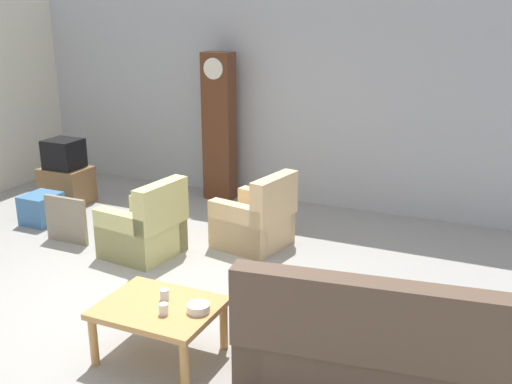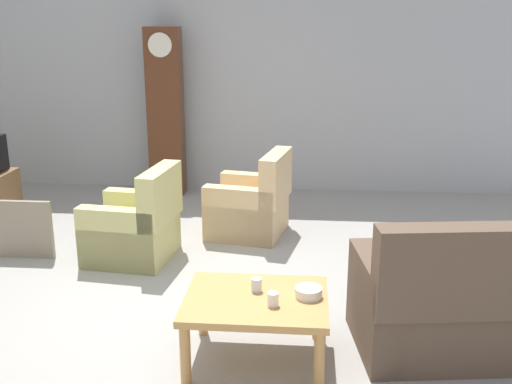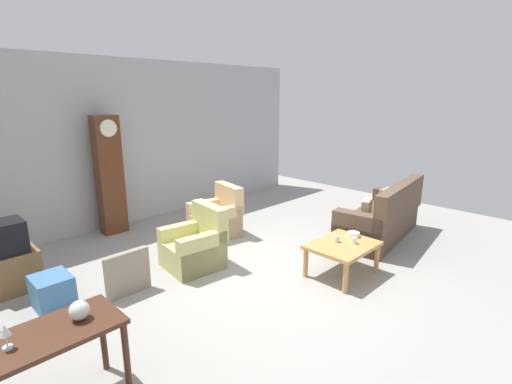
{
  "view_description": "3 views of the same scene",
  "coord_description": "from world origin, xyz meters",
  "px_view_note": "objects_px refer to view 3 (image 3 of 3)",
  "views": [
    {
      "loc": [
        3.17,
        -4.39,
        2.8
      ],
      "look_at": [
        0.77,
        0.92,
        0.96
      ],
      "focal_mm": 41.4,
      "sensor_mm": 36.0,
      "label": 1
    },
    {
      "loc": [
        0.99,
        -4.42,
        2.26
      ],
      "look_at": [
        0.56,
        0.59,
        0.8
      ],
      "focal_mm": 41.79,
      "sensor_mm": 36.0,
      "label": 2
    },
    {
      "loc": [
        -3.7,
        -3.4,
        2.52
      ],
      "look_at": [
        0.82,
        1.07,
        0.86
      ],
      "focal_mm": 26.22,
      "sensor_mm": 36.0,
      "label": 3
    }
  ],
  "objects_px": {
    "framed_picture_leaning": "(128,274)",
    "glass_dome_cloche": "(79,310)",
    "bowl_white_stacked": "(353,234)",
    "armchair_olive_far": "(217,219)",
    "armchair_olive_near": "(195,247)",
    "cup_blue_rimmed": "(337,239)",
    "storage_box_blue": "(52,291)",
    "grandfather_clock": "(109,175)",
    "cup_white_porcelain": "(354,240)",
    "wine_glass_short": "(5,333)",
    "coffee_table_wood": "(343,248)",
    "couch_floral": "(382,219)",
    "tv_crt": "(3,237)",
    "console_table_dark": "(33,352)",
    "tv_stand_cabinet": "(9,272)"
  },
  "relations": [
    {
      "from": "couch_floral",
      "to": "tv_crt",
      "type": "bearing_deg",
      "value": 153.86
    },
    {
      "from": "storage_box_blue",
      "to": "wine_glass_short",
      "type": "xyz_separation_m",
      "value": [
        -0.78,
        -1.75,
        0.68
      ]
    },
    {
      "from": "couch_floral",
      "to": "cup_blue_rimmed",
      "type": "xyz_separation_m",
      "value": [
        -1.76,
        -0.18,
        0.17
      ]
    },
    {
      "from": "armchair_olive_far",
      "to": "coffee_table_wood",
      "type": "relative_size",
      "value": 0.96
    },
    {
      "from": "tv_stand_cabinet",
      "to": "cup_blue_rimmed",
      "type": "relative_size",
      "value": 7.34
    },
    {
      "from": "grandfather_clock",
      "to": "storage_box_blue",
      "type": "bearing_deg",
      "value": -130.94
    },
    {
      "from": "glass_dome_cloche",
      "to": "cup_white_porcelain",
      "type": "xyz_separation_m",
      "value": [
        3.6,
        -0.41,
        -0.31
      ]
    },
    {
      "from": "bowl_white_stacked",
      "to": "armchair_olive_near",
      "type": "bearing_deg",
      "value": 134.95
    },
    {
      "from": "armchair_olive_near",
      "to": "cup_white_porcelain",
      "type": "xyz_separation_m",
      "value": [
        1.44,
        -1.82,
        0.21
      ]
    },
    {
      "from": "couch_floral",
      "to": "framed_picture_leaning",
      "type": "relative_size",
      "value": 3.66
    },
    {
      "from": "console_table_dark",
      "to": "cup_blue_rimmed",
      "type": "distance_m",
      "value": 3.84
    },
    {
      "from": "armchair_olive_far",
      "to": "cup_blue_rimmed",
      "type": "distance_m",
      "value": 2.42
    },
    {
      "from": "couch_floral",
      "to": "cup_white_porcelain",
      "type": "distance_m",
      "value": 1.69
    },
    {
      "from": "couch_floral",
      "to": "cup_white_porcelain",
      "type": "bearing_deg",
      "value": -166.59
    },
    {
      "from": "couch_floral",
      "to": "tv_crt",
      "type": "distance_m",
      "value": 5.84
    },
    {
      "from": "tv_crt",
      "to": "cup_white_porcelain",
      "type": "xyz_separation_m",
      "value": [
        3.6,
        -2.96,
        -0.23
      ]
    },
    {
      "from": "armchair_olive_near",
      "to": "armchair_olive_far",
      "type": "height_order",
      "value": "same"
    },
    {
      "from": "cup_white_porcelain",
      "to": "wine_glass_short",
      "type": "xyz_separation_m",
      "value": [
        -4.11,
        0.4,
        0.36
      ]
    },
    {
      "from": "tv_stand_cabinet",
      "to": "bowl_white_stacked",
      "type": "xyz_separation_m",
      "value": [
        3.83,
        -2.81,
        0.24
      ]
    },
    {
      "from": "armchair_olive_far",
      "to": "cup_white_porcelain",
      "type": "distance_m",
      "value": 2.64
    },
    {
      "from": "framed_picture_leaning",
      "to": "glass_dome_cloche",
      "type": "distance_m",
      "value": 1.79
    },
    {
      "from": "armchair_olive_far",
      "to": "coffee_table_wood",
      "type": "height_order",
      "value": "armchair_olive_far"
    },
    {
      "from": "tv_stand_cabinet",
      "to": "storage_box_blue",
      "type": "distance_m",
      "value": 0.85
    },
    {
      "from": "armchair_olive_far",
      "to": "cup_white_porcelain",
      "type": "bearing_deg",
      "value": -81.68
    },
    {
      "from": "armchair_olive_near",
      "to": "cup_blue_rimmed",
      "type": "distance_m",
      "value": 2.09
    },
    {
      "from": "storage_box_blue",
      "to": "cup_blue_rimmed",
      "type": "relative_size",
      "value": 5.08
    },
    {
      "from": "couch_floral",
      "to": "coffee_table_wood",
      "type": "relative_size",
      "value": 2.29
    },
    {
      "from": "bowl_white_stacked",
      "to": "wine_glass_short",
      "type": "xyz_separation_m",
      "value": [
        -4.34,
        0.25,
        0.37
      ]
    },
    {
      "from": "console_table_dark",
      "to": "tv_crt",
      "type": "distance_m",
      "value": 2.58
    },
    {
      "from": "tv_stand_cabinet",
      "to": "storage_box_blue",
      "type": "relative_size",
      "value": 1.45
    },
    {
      "from": "armchair_olive_far",
      "to": "bowl_white_stacked",
      "type": "xyz_separation_m",
      "value": [
        0.61,
        -2.46,
        0.2
      ]
    },
    {
      "from": "bowl_white_stacked",
      "to": "armchair_olive_far",
      "type": "bearing_deg",
      "value": 103.96
    },
    {
      "from": "coffee_table_wood",
      "to": "tv_crt",
      "type": "xyz_separation_m",
      "value": [
        -3.48,
        2.85,
        0.34
      ]
    },
    {
      "from": "grandfather_clock",
      "to": "armchair_olive_near",
      "type": "bearing_deg",
      "value": -84.92
    },
    {
      "from": "armchair_olive_near",
      "to": "tv_stand_cabinet",
      "type": "distance_m",
      "value": 2.44
    },
    {
      "from": "storage_box_blue",
      "to": "cup_blue_rimmed",
      "type": "bearing_deg",
      "value": -31.23
    },
    {
      "from": "armchair_olive_far",
      "to": "glass_dome_cloche",
      "type": "height_order",
      "value": "armchair_olive_far"
    },
    {
      "from": "armchair_olive_near",
      "to": "armchair_olive_far",
      "type": "distance_m",
      "value": 1.32
    },
    {
      "from": "armchair_olive_near",
      "to": "glass_dome_cloche",
      "type": "height_order",
      "value": "armchair_olive_near"
    },
    {
      "from": "wine_glass_short",
      "to": "grandfather_clock",
      "type": "bearing_deg",
      "value": 56.31
    },
    {
      "from": "framed_picture_leaning",
      "to": "bowl_white_stacked",
      "type": "relative_size",
      "value": 3.26
    },
    {
      "from": "cup_white_porcelain",
      "to": "coffee_table_wood",
      "type": "bearing_deg",
      "value": 137.96
    },
    {
      "from": "couch_floral",
      "to": "storage_box_blue",
      "type": "height_order",
      "value": "couch_floral"
    },
    {
      "from": "coffee_table_wood",
      "to": "glass_dome_cloche",
      "type": "xyz_separation_m",
      "value": [
        -3.48,
        0.3,
        0.43
      ]
    },
    {
      "from": "couch_floral",
      "to": "glass_dome_cloche",
      "type": "bearing_deg",
      "value": 179.79
    },
    {
      "from": "glass_dome_cloche",
      "to": "wine_glass_short",
      "type": "bearing_deg",
      "value": -179.09
    },
    {
      "from": "framed_picture_leaning",
      "to": "armchair_olive_near",
      "type": "bearing_deg",
      "value": 3.47
    },
    {
      "from": "tv_crt",
      "to": "cup_blue_rimmed",
      "type": "relative_size",
      "value": 5.18
    },
    {
      "from": "armchair_olive_near",
      "to": "glass_dome_cloche",
      "type": "relative_size",
      "value": 5.72
    },
    {
      "from": "tv_stand_cabinet",
      "to": "cup_white_porcelain",
      "type": "bearing_deg",
      "value": -39.44
    }
  ]
}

